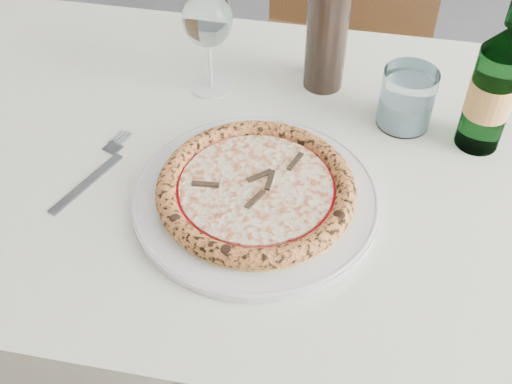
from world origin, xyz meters
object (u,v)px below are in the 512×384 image
Objects in this scene: chair_far at (343,29)px; wine_bottle at (328,23)px; beer_bottle at (493,88)px; dining_table at (275,199)px; tumbler at (406,102)px; plate at (256,197)px; wine_glass at (207,21)px; pizza at (256,189)px.

chair_far is 0.66m from wine_bottle.
beer_bottle reaches higher than chair_far.
chair_far is at bearing 97.02° from wine_bottle.
dining_table is at bearing -154.87° from beer_bottle.
dining_table is 0.79m from chair_far.
tumbler is 0.37× the size of beer_bottle.
plate is at bearing -141.11° from beer_bottle.
wine_glass is 0.20m from wine_bottle.
wine_glass reaches higher than pizza.
beer_bottle is 0.94× the size of wine_bottle.
chair_far is 0.71m from tumbler.
tumbler is at bearing 173.72° from beer_bottle.
pizza is at bearing -141.11° from beer_bottle.
wine_bottle is at bearing 86.33° from plate.
dining_table is 0.27m from tumbler.
chair_far reaches higher than plate.
plate is at bearing -32.01° from pizza.
dining_table is at bearing 90.00° from pizza.
dining_table is 5.05× the size of wine_bottle.
wine_glass is (-0.16, 0.14, 0.23)m from dining_table.
pizza is 1.56× the size of wine_glass.
wine_bottle is (0.19, 0.07, -0.01)m from wine_glass.
chair_far reaches higher than dining_table.
chair_far is at bearing 93.17° from plate.
wine_glass reaches higher than chair_far.
plate is at bearing -86.83° from chair_far.
wine_glass is at bearing -100.43° from chair_far.
dining_table is 7.77× the size of wine_glass.
dining_table is at bearing -138.87° from tumbler.
wine_glass reaches higher than plate.
beer_bottle reaches higher than tumbler.
plate is at bearing -124.66° from tumbler.
dining_table is 5.39× the size of beer_bottle.
tumbler is (0.17, 0.25, 0.03)m from plate.
plate is 0.02m from pizza.
dining_table is at bearing -40.59° from wine_glass.
pizza is at bearing -55.66° from wine_glass.
pizza is 2.92× the size of tumbler.
plate is at bearing -90.00° from dining_table.
wine_glass is at bearing -178.10° from tumbler.
wine_bottle is at bearing 86.33° from pizza.
wine_bottle reaches higher than chair_far.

